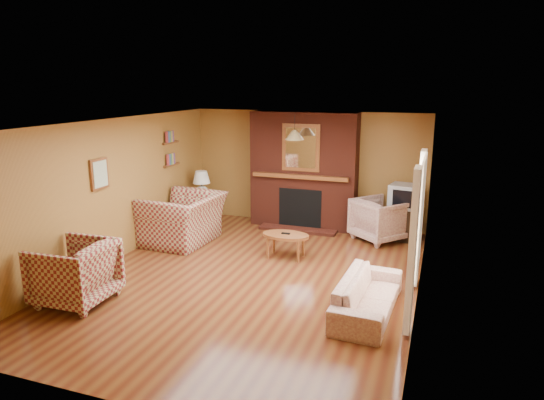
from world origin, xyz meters
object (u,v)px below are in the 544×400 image
at_px(plaid_armchair, 75,272).
at_px(tv_stand, 402,223).
at_px(floral_armchair, 380,220).
at_px(side_table, 202,211).
at_px(floral_sofa, 368,295).
at_px(table_lamp, 202,184).
at_px(fireplace, 304,171).
at_px(plaid_loveseat, 183,219).
at_px(coffee_table, 286,237).
at_px(crt_tv, 404,196).

bearing_deg(plaid_armchair, tv_stand, 135.74).
xyz_separation_m(floral_armchair, side_table, (-3.75, -0.12, -0.14)).
distance_m(floral_sofa, table_lamp, 5.06).
relative_size(side_table, tv_stand, 0.86).
height_order(fireplace, plaid_armchair, fireplace).
xyz_separation_m(fireplace, floral_sofa, (1.90, -3.56, -0.93)).
bearing_deg(plaid_loveseat, fireplace, 136.68).
xyz_separation_m(plaid_loveseat, tv_stand, (3.90, 1.60, -0.15)).
height_order(fireplace, table_lamp, fireplace).
relative_size(fireplace, floral_sofa, 1.42).
distance_m(floral_armchair, table_lamp, 3.78).
relative_size(floral_armchair, coffee_table, 1.10).
bearing_deg(plaid_loveseat, crt_tv, 114.94).
xyz_separation_m(floral_armchair, tv_stand, (0.40, 0.23, -0.10)).
relative_size(floral_armchair, crt_tv, 1.56).
height_order(plaid_armchair, side_table, plaid_armchair).
bearing_deg(plaid_armchair, floral_armchair, 137.20).
height_order(plaid_loveseat, table_lamp, table_lamp).
bearing_deg(plaid_armchair, crt_tv, 135.70).
relative_size(side_table, crt_tv, 0.94).
relative_size(fireplace, crt_tv, 4.17).
distance_m(floral_armchair, tv_stand, 0.47).
bearing_deg(floral_armchair, table_lamp, 42.19).
height_order(fireplace, floral_armchair, fireplace).
height_order(side_table, crt_tv, crt_tv).
bearing_deg(fireplace, tv_stand, -5.15).
height_order(floral_sofa, crt_tv, crt_tv).
xyz_separation_m(fireplace, crt_tv, (2.05, -0.19, -0.33)).
xyz_separation_m(tv_stand, crt_tv, (0.00, -0.01, 0.54)).
relative_size(plaid_armchair, coffee_table, 1.18).
bearing_deg(table_lamp, fireplace, 14.29).
relative_size(floral_sofa, floral_armchair, 1.88).
distance_m(table_lamp, crt_tv, 4.16).
bearing_deg(coffee_table, plaid_loveseat, 175.88).
distance_m(side_table, crt_tv, 4.21).
relative_size(floral_sofa, coffee_table, 2.07).
distance_m(fireplace, crt_tv, 2.08).
xyz_separation_m(plaid_armchair, floral_sofa, (3.85, 1.02, -0.19)).
xyz_separation_m(plaid_loveseat, crt_tv, (3.90, 1.60, 0.39)).
bearing_deg(table_lamp, floral_sofa, -37.13).
xyz_separation_m(floral_sofa, coffee_table, (-1.66, 1.63, 0.12)).
relative_size(plaid_loveseat, crt_tv, 2.46).
height_order(fireplace, crt_tv, fireplace).
bearing_deg(tv_stand, coffee_table, -130.88).
relative_size(coffee_table, table_lamp, 1.34).
bearing_deg(floral_armchair, crt_tv, -110.42).
bearing_deg(fireplace, plaid_armchair, -113.04).
distance_m(coffee_table, tv_stand, 2.52).
xyz_separation_m(plaid_armchair, tv_stand, (4.00, 4.40, -0.12)).
height_order(tv_stand, crt_tv, crt_tv).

